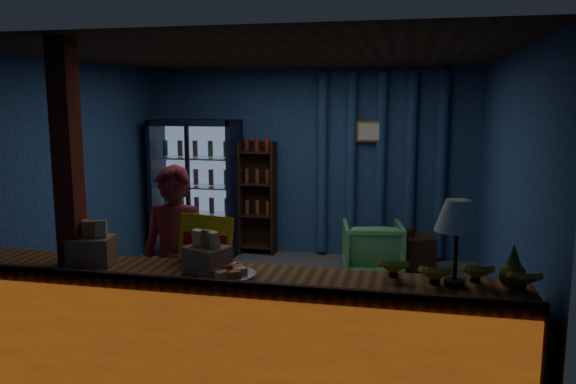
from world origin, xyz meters
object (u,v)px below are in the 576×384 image
(pastry_tray, at_px, (227,273))
(green_chair, at_px, (372,248))
(table_lamp, at_px, (457,219))
(shopkeeper, at_px, (176,265))

(pastry_tray, bearing_deg, green_chair, 76.48)
(pastry_tray, bearing_deg, table_lamp, 4.31)
(pastry_tray, bearing_deg, shopkeeper, 137.10)
(green_chair, xyz_separation_m, pastry_tray, (-0.79, -3.30, 0.64))
(shopkeeper, relative_size, green_chair, 2.22)
(pastry_tray, xyz_separation_m, table_lamp, (1.52, 0.11, 0.43))
(green_chair, xyz_separation_m, table_lamp, (0.73, -3.19, 1.06))
(shopkeeper, bearing_deg, table_lamp, -13.46)
(pastry_tray, height_order, table_lamp, table_lamp)
(shopkeeper, distance_m, pastry_tray, 0.88)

